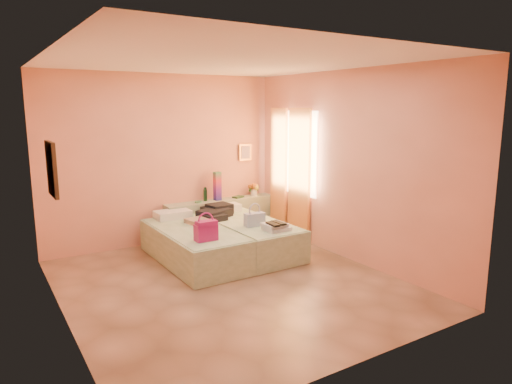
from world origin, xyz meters
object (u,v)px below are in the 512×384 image
Objects in this scene: headboard_ledge at (221,217)px; towel_stack at (276,227)px; green_book at (238,197)px; water_bottle at (205,194)px; bed_left at (194,245)px; bed_right at (247,236)px; blue_handbag at (255,219)px; magenta_handbag at (206,230)px; flower_vase at (254,188)px.

towel_stack is at bearing -90.28° from headboard_ledge.
water_bottle is at bearing 154.92° from green_book.
bed_right is at bearing -0.49° from bed_left.
bed_left is at bearing 164.71° from blue_handbag.
magenta_handbag is at bearing -115.63° from water_bottle.
headboard_ledge is 1.76m from towel_stack.
water_bottle reaches higher than blue_handbag.
water_bottle is 0.97m from flower_vase.
towel_stack is at bearing -63.72° from blue_handbag.
water_bottle reaches higher than headboard_ledge.
blue_handbag reaches higher than green_book.
bed_left is 7.09× the size of flower_vase.
bed_left is 6.52× the size of blue_handbag.
towel_stack is (1.10, -0.07, -0.09)m from magenta_handbag.
towel_stack is at bearing -81.39° from water_bottle.
flower_vase is 0.92× the size of blue_handbag.
blue_handbag is (0.86, -0.32, 0.35)m from bed_left.
water_bottle reaches higher than green_book.
flower_vase is (0.69, -0.00, 0.47)m from headboard_ledge.
bed_right is 1.19m from green_book.
flower_vase is 0.96× the size of magenta_handbag.
towel_stack is (0.27, -1.79, -0.21)m from water_bottle.
bed_right is at bearing -94.81° from headboard_ledge.
magenta_handbag is (-1.11, -1.68, 0.31)m from headboard_ledge.
headboard_ledge is at bearing 89.19° from blue_handbag.
headboard_ledge is 0.52m from water_bottle.
bed_right is at bearing -131.87° from green_book.
water_bottle reaches higher than towel_stack.
headboard_ledge is 1.41m from blue_handbag.
headboard_ledge reaches higher than bed_right.
blue_handbag reaches higher than bed_left.
water_bottle reaches higher than bed_right.
flower_vase is at bearing 31.14° from bed_left.
magenta_handbag reaches higher than blue_handbag.
green_book is 0.65× the size of flower_vase.
blue_handbag is at bearing -21.23° from bed_left.
blue_handbag is at bearing -96.26° from headboard_ledge.
magenta_handbag reaches higher than green_book.
magenta_handbag reaches higher than bed_left.
bed_right is 6.52× the size of blue_handbag.
towel_stack is at bearing -120.67° from green_book.
green_book reaches higher than bed_left.
magenta_handbag reaches higher than bed_right.
green_book is 0.37m from flower_vase.
bed_right is at bearing -126.62° from flower_vase.
green_book is at bearing 78.56° from towel_stack.
green_book is (0.34, -0.02, 0.34)m from headboard_ledge.
bed_right is (0.92, 0.00, 0.00)m from bed_left.
water_bottle is 1.83m from towel_stack.
bed_right is 8.76× the size of water_bottle.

